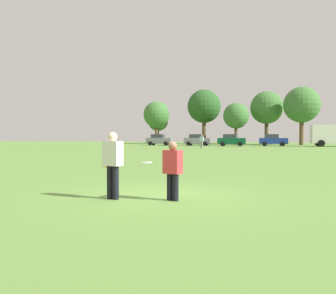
{
  "coord_description": "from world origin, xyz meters",
  "views": [
    {
      "loc": [
        2.99,
        -8.7,
        1.58
      ],
      "look_at": [
        0.12,
        0.28,
        1.28
      ],
      "focal_mm": 37.64,
      "sensor_mm": 36.0,
      "label": 1
    }
  ],
  "objects_px": {
    "traffic_cone": "(109,163)",
    "bystander_sideline_watcher": "(202,141)",
    "frisbee": "(147,163)",
    "parked_car_mid_right": "(273,140)",
    "player_thrower": "(113,161)",
    "parked_car_mid_left": "(197,140)",
    "parked_car_center": "(231,140)",
    "player_defender": "(173,168)",
    "parked_car_near_left": "(159,140)"
  },
  "relations": [
    {
      "from": "parked_car_near_left",
      "to": "parked_car_mid_left",
      "type": "xyz_separation_m",
      "value": [
        6.32,
        0.45,
        0.0
      ]
    },
    {
      "from": "player_thrower",
      "to": "parked_car_mid_left",
      "type": "xyz_separation_m",
      "value": [
        -8.73,
        47.17,
        -0.02
      ]
    },
    {
      "from": "frisbee",
      "to": "parked_car_mid_left",
      "type": "bearing_deg",
      "value": 101.51
    },
    {
      "from": "player_thrower",
      "to": "parked_car_mid_right",
      "type": "distance_m",
      "value": 48.46
    },
    {
      "from": "traffic_cone",
      "to": "player_thrower",
      "type": "bearing_deg",
      "value": -62.02
    },
    {
      "from": "frisbee",
      "to": "parked_car_mid_right",
      "type": "xyz_separation_m",
      "value": [
        2.01,
        48.22,
        0.01
      ]
    },
    {
      "from": "frisbee",
      "to": "player_defender",
      "type": "bearing_deg",
      "value": 9.45
    },
    {
      "from": "parked_car_mid_left",
      "to": "parked_car_mid_right",
      "type": "distance_m",
      "value": 11.65
    },
    {
      "from": "parked_car_center",
      "to": "player_defender",
      "type": "bearing_deg",
      "value": -84.2
    },
    {
      "from": "player_defender",
      "to": "frisbee",
      "type": "xyz_separation_m",
      "value": [
        -0.63,
        -0.11,
        0.12
      ]
    },
    {
      "from": "traffic_cone",
      "to": "parked_car_mid_left",
      "type": "height_order",
      "value": "parked_car_mid_left"
    },
    {
      "from": "parked_car_mid_left",
      "to": "parked_car_mid_right",
      "type": "bearing_deg",
      "value": 5.91
    },
    {
      "from": "player_defender",
      "to": "parked_car_mid_left",
      "type": "xyz_separation_m",
      "value": [
        -10.2,
        46.91,
        0.12
      ]
    },
    {
      "from": "parked_car_center",
      "to": "traffic_cone",
      "type": "bearing_deg",
      "value": -91.55
    },
    {
      "from": "player_thrower",
      "to": "bystander_sideline_watcher",
      "type": "relative_size",
      "value": 0.98
    },
    {
      "from": "parked_car_near_left",
      "to": "parked_car_center",
      "type": "height_order",
      "value": "same"
    },
    {
      "from": "parked_car_mid_left",
      "to": "bystander_sideline_watcher",
      "type": "bearing_deg",
      "value": -74.06
    },
    {
      "from": "traffic_cone",
      "to": "bystander_sideline_watcher",
      "type": "bearing_deg",
      "value": 93.07
    },
    {
      "from": "parked_car_mid_left",
      "to": "parked_car_center",
      "type": "relative_size",
      "value": 1.0
    },
    {
      "from": "traffic_cone",
      "to": "parked_car_center",
      "type": "relative_size",
      "value": 0.11
    },
    {
      "from": "frisbee",
      "to": "parked_car_center",
      "type": "relative_size",
      "value": 0.06
    },
    {
      "from": "parked_car_center",
      "to": "parked_car_mid_right",
      "type": "distance_m",
      "value": 6.44
    },
    {
      "from": "player_thrower",
      "to": "player_defender",
      "type": "distance_m",
      "value": 1.51
    },
    {
      "from": "player_thrower",
      "to": "parked_car_center",
      "type": "distance_m",
      "value": 46.26
    },
    {
      "from": "player_thrower",
      "to": "parked_car_mid_right",
      "type": "relative_size",
      "value": 0.39
    },
    {
      "from": "parked_car_mid_right",
      "to": "parked_car_mid_left",
      "type": "bearing_deg",
      "value": -174.09
    },
    {
      "from": "parked_car_near_left",
      "to": "player_thrower",
      "type": "bearing_deg",
      "value": -72.15
    },
    {
      "from": "player_thrower",
      "to": "frisbee",
      "type": "relative_size",
      "value": 6.15
    },
    {
      "from": "player_thrower",
      "to": "parked_car_mid_left",
      "type": "relative_size",
      "value": 0.39
    },
    {
      "from": "parked_car_mid_left",
      "to": "parked_car_center",
      "type": "bearing_deg",
      "value": -10.46
    },
    {
      "from": "parked_car_center",
      "to": "frisbee",
      "type": "bearing_deg",
      "value": -85.0
    },
    {
      "from": "player_defender",
      "to": "parked_car_mid_left",
      "type": "distance_m",
      "value": 48.01
    },
    {
      "from": "parked_car_mid_left",
      "to": "parked_car_mid_right",
      "type": "xyz_separation_m",
      "value": [
        11.58,
        1.2,
        0.0
      ]
    },
    {
      "from": "bystander_sideline_watcher",
      "to": "frisbee",
      "type": "bearing_deg",
      "value": -79.78
    },
    {
      "from": "frisbee",
      "to": "parked_car_near_left",
      "type": "relative_size",
      "value": 0.06
    },
    {
      "from": "frisbee",
      "to": "parked_car_near_left",
      "type": "height_order",
      "value": "parked_car_near_left"
    },
    {
      "from": "traffic_cone",
      "to": "parked_car_mid_left",
      "type": "distance_m",
      "value": 39.51
    },
    {
      "from": "player_thrower",
      "to": "parked_car_near_left",
      "type": "xyz_separation_m",
      "value": [
        -15.05,
        46.72,
        -0.02
      ]
    },
    {
      "from": "traffic_cone",
      "to": "parked_car_mid_right",
      "type": "relative_size",
      "value": 0.11
    },
    {
      "from": "parked_car_near_left",
      "to": "parked_car_mid_right",
      "type": "height_order",
      "value": "same"
    },
    {
      "from": "parked_car_mid_left",
      "to": "parked_car_mid_right",
      "type": "relative_size",
      "value": 1.0
    },
    {
      "from": "player_defender",
      "to": "traffic_cone",
      "type": "height_order",
      "value": "player_defender"
    },
    {
      "from": "frisbee",
      "to": "bystander_sideline_watcher",
      "type": "bearing_deg",
      "value": 100.22
    },
    {
      "from": "traffic_cone",
      "to": "parked_car_mid_left",
      "type": "relative_size",
      "value": 0.11
    },
    {
      "from": "player_thrower",
      "to": "parked_car_center",
      "type": "relative_size",
      "value": 0.39
    },
    {
      "from": "player_defender",
      "to": "traffic_cone",
      "type": "distance_m",
      "value": 9.56
    },
    {
      "from": "frisbee",
      "to": "parked_car_mid_right",
      "type": "relative_size",
      "value": 0.06
    },
    {
      "from": "player_defender",
      "to": "frisbee",
      "type": "distance_m",
      "value": 0.65
    },
    {
      "from": "frisbee",
      "to": "parked_car_mid_left",
      "type": "relative_size",
      "value": 0.06
    },
    {
      "from": "player_thrower",
      "to": "parked_car_mid_right",
      "type": "bearing_deg",
      "value": 86.62
    }
  ]
}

